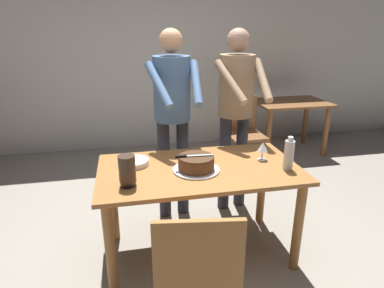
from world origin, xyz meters
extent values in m
plane|color=gray|center=(0.00, 0.00, 0.00)|extent=(14.00, 14.00, 0.00)
cube|color=beige|center=(0.00, 2.67, 1.35)|extent=(10.00, 0.12, 2.70)
cube|color=#9E6633|center=(0.00, 0.00, 0.73)|extent=(1.47, 0.81, 0.03)
cylinder|color=#9E6633|center=(-0.66, -0.33, 0.36)|extent=(0.07, 0.07, 0.72)
cylinder|color=#9E6633|center=(0.66, -0.33, 0.36)|extent=(0.07, 0.07, 0.72)
cylinder|color=#9E6633|center=(-0.66, 0.33, 0.36)|extent=(0.07, 0.07, 0.72)
cylinder|color=#9E6633|center=(0.66, 0.33, 0.36)|extent=(0.07, 0.07, 0.72)
cylinder|color=silver|center=(-0.03, -0.05, 0.76)|extent=(0.34, 0.34, 0.01)
cylinder|color=brown|center=(-0.03, -0.05, 0.81)|extent=(0.26, 0.26, 0.09)
cylinder|color=#432A18|center=(-0.03, -0.05, 0.86)|extent=(0.25, 0.25, 0.01)
cube|color=silver|center=(-0.01, -0.05, 0.87)|extent=(0.20, 0.03, 0.00)
cube|color=black|center=(-0.14, -0.04, 0.87)|extent=(0.08, 0.03, 0.02)
cylinder|color=white|center=(-0.47, 0.15, 0.76)|extent=(0.22, 0.22, 0.01)
cylinder|color=white|center=(-0.47, 0.15, 0.77)|extent=(0.22, 0.22, 0.01)
cylinder|color=white|center=(-0.47, 0.15, 0.78)|extent=(0.22, 0.22, 0.01)
cylinder|color=white|center=(-0.47, 0.15, 0.79)|extent=(0.22, 0.22, 0.01)
cylinder|color=silver|center=(0.51, 0.04, 0.75)|extent=(0.07, 0.07, 0.00)
cylinder|color=silver|center=(0.51, 0.04, 0.79)|extent=(0.01, 0.01, 0.07)
cone|color=silver|center=(0.51, 0.04, 0.86)|extent=(0.08, 0.08, 0.07)
cylinder|color=silver|center=(0.62, -0.16, 0.86)|extent=(0.07, 0.07, 0.22)
cylinder|color=silver|center=(0.62, -0.16, 0.98)|extent=(0.04, 0.04, 0.03)
cylinder|color=black|center=(-0.52, -0.19, 0.77)|extent=(0.10, 0.10, 0.03)
cylinder|color=#3F2D23|center=(-0.52, -0.19, 0.87)|extent=(0.11, 0.11, 0.18)
cylinder|color=#2D2D38|center=(-0.01, 0.63, 0.47)|extent=(0.11, 0.11, 0.95)
cylinder|color=#2D2D38|center=(-0.19, 0.61, 0.47)|extent=(0.11, 0.11, 0.95)
cylinder|color=#4C6B93|center=(-0.10, 0.62, 1.23)|extent=(0.32, 0.32, 0.55)
sphere|color=tan|center=(-0.10, 0.62, 1.62)|extent=(0.20, 0.20, 0.20)
cylinder|color=#4C6B93|center=(0.07, 0.46, 1.30)|extent=(0.11, 0.42, 0.34)
cylinder|color=#4C6B93|center=(-0.24, 0.42, 1.30)|extent=(0.20, 0.42, 0.34)
cylinder|color=#2D2D38|center=(0.58, 0.67, 0.47)|extent=(0.11, 0.11, 0.95)
cylinder|color=#2D2D38|center=(0.40, 0.64, 0.47)|extent=(0.11, 0.11, 0.95)
cylinder|color=#997A5B|center=(0.49, 0.65, 1.23)|extent=(0.32, 0.32, 0.55)
sphere|color=#A87C66|center=(0.49, 0.65, 1.62)|extent=(0.20, 0.20, 0.20)
cylinder|color=#997A5B|center=(0.67, 0.50, 1.30)|extent=(0.09, 0.42, 0.34)
cylinder|color=#997A5B|center=(0.36, 0.45, 1.30)|extent=(0.21, 0.41, 0.34)
cube|color=#9E6633|center=(-0.18, -0.70, 0.43)|extent=(0.50, 0.50, 0.04)
cylinder|color=#9E6633|center=(-0.33, -0.50, 0.21)|extent=(0.04, 0.04, 0.41)
cylinder|color=#9E6633|center=(0.03, -0.55, 0.21)|extent=(0.04, 0.04, 0.41)
cube|color=#9E6633|center=(-0.21, -0.91, 0.68)|extent=(0.44, 0.09, 0.45)
cube|color=brown|center=(1.77, 1.97, 0.72)|extent=(1.00, 0.70, 0.03)
cylinder|color=brown|center=(1.34, 1.70, 0.35)|extent=(0.07, 0.07, 0.71)
cylinder|color=brown|center=(2.19, 1.70, 0.35)|extent=(0.07, 0.07, 0.71)
cylinder|color=brown|center=(1.34, 2.25, 0.35)|extent=(0.07, 0.07, 0.71)
cylinder|color=brown|center=(2.19, 2.25, 0.35)|extent=(0.07, 0.07, 0.71)
cube|color=brown|center=(0.95, 1.53, 0.43)|extent=(0.46, 0.46, 0.04)
cylinder|color=brown|center=(1.14, 1.36, 0.21)|extent=(0.04, 0.04, 0.41)
cylinder|color=brown|center=(0.77, 1.34, 0.21)|extent=(0.04, 0.04, 0.41)
cylinder|color=brown|center=(1.12, 1.72, 0.21)|extent=(0.04, 0.04, 0.41)
cylinder|color=brown|center=(0.75, 1.70, 0.21)|extent=(0.04, 0.04, 0.41)
cube|color=brown|center=(0.93, 1.74, 0.68)|extent=(0.44, 0.05, 0.45)
camera|label=1|loc=(-0.50, -2.15, 1.73)|focal=30.51mm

